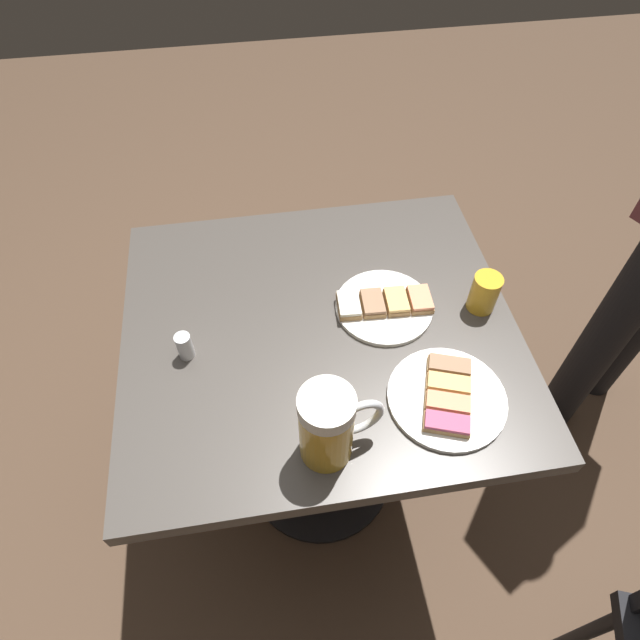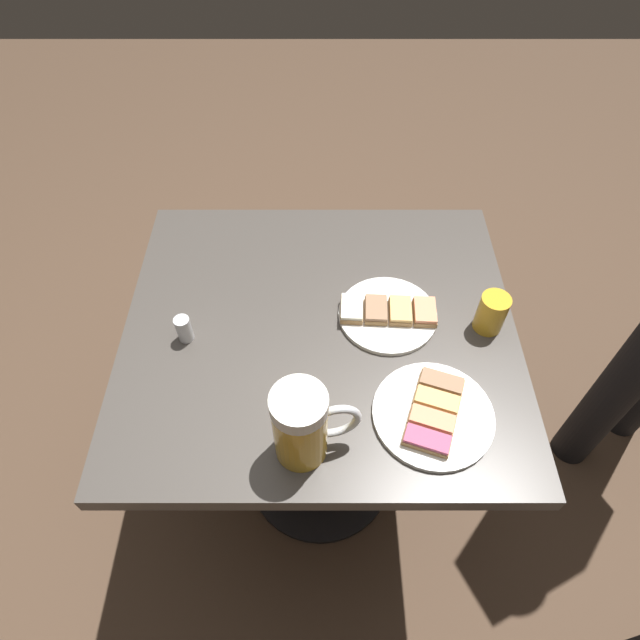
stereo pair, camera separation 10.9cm
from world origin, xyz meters
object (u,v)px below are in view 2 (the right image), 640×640
object	(u,v)px
plate_far	(433,414)
beer_mug	(302,425)
plate_near	(388,313)
beer_glass_small	(492,315)
salt_shaker	(184,329)

from	to	relation	value
plate_far	beer_mug	world-z (taller)	beer_mug
plate_near	beer_glass_small	world-z (taller)	beer_glass_small
beer_mug	beer_glass_small	distance (m)	0.46
plate_far	salt_shaker	size ratio (longest dim) A/B	3.76
beer_glass_small	beer_mug	bearing A→B (deg)	-144.46
beer_mug	salt_shaker	bearing A→B (deg)	135.31
plate_far	beer_mug	distance (m)	0.25
plate_far	salt_shaker	xyz separation A→B (m)	(-0.48, 0.18, 0.02)
beer_mug	salt_shaker	world-z (taller)	beer_mug
beer_glass_small	salt_shaker	xyz separation A→B (m)	(-0.61, -0.03, -0.01)
beer_mug	beer_glass_small	xyz separation A→B (m)	(0.37, 0.27, -0.04)
plate_near	beer_glass_small	size ratio (longest dim) A/B	2.39
beer_mug	beer_glass_small	bearing A→B (deg)	35.54
plate_far	salt_shaker	bearing A→B (deg)	159.55
plate_far	beer_mug	size ratio (longest dim) A/B	1.31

